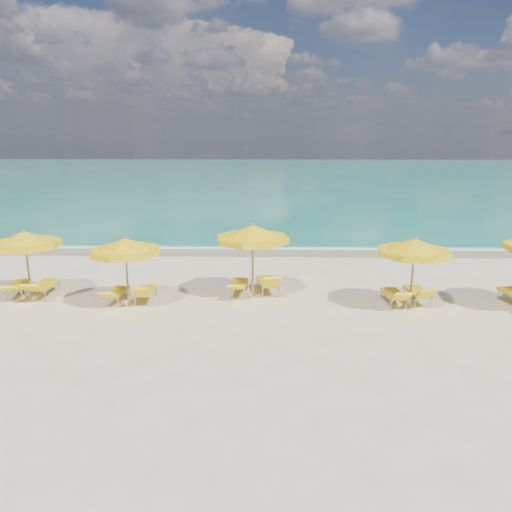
{
  "coord_description": "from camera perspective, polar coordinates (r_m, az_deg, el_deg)",
  "views": [
    {
      "loc": [
        0.44,
        -15.9,
        5.53
      ],
      "look_at": [
        0.0,
        1.5,
        1.2
      ],
      "focal_mm": 35.0,
      "sensor_mm": 36.0,
      "label": 1
    }
  ],
  "objects": [
    {
      "name": "umbrella_2",
      "position": [
        16.39,
        -14.72,
        1.01
      ],
      "size": [
        2.58,
        2.58,
        2.33
      ],
      "rotation": [
        0.0,
        0.0,
        -0.13
      ],
      "color": "#9E7E4F",
      "rests_on": "ground"
    },
    {
      "name": "umbrella_4",
      "position": [
        16.41,
        17.64,
        0.93
      ],
      "size": [
        2.81,
        2.81,
        2.36
      ],
      "rotation": [
        0.0,
        0.0,
        0.23
      ],
      "color": "#9E7E4F",
      "rests_on": "ground"
    },
    {
      "name": "umbrella_3",
      "position": [
        16.83,
        -0.4,
        2.5
      ],
      "size": [
        3.01,
        3.01,
        2.56
      ],
      "rotation": [
        0.0,
        0.0,
        -0.22
      ],
      "color": "#9E7E4F",
      "rests_on": "ground"
    },
    {
      "name": "wet_sand_band",
      "position": [
        23.95,
        0.36,
        0.62
      ],
      "size": [
        120.0,
        2.6,
        0.01
      ],
      "primitive_type": "cube",
      "color": "tan",
      "rests_on": "ground"
    },
    {
      "name": "ocean",
      "position": [
        64.14,
        1.07,
        9.02
      ],
      "size": [
        120.0,
        80.0,
        0.3
      ],
      "primitive_type": "cube",
      "color": "#15785F",
      "rests_on": "ground"
    },
    {
      "name": "lounger_3_right",
      "position": [
        17.67,
        1.35,
        -3.48
      ],
      "size": [
        0.91,
        1.87,
        0.88
      ],
      "rotation": [
        0.0,
        0.0,
        0.17
      ],
      "color": "#A5A8AD",
      "rests_on": "ground"
    },
    {
      "name": "whitecap_near",
      "position": [
        33.97,
        -9.52,
        4.41
      ],
      "size": [
        14.0,
        0.36,
        0.05
      ],
      "primitive_type": "cube",
      "color": "white",
      "rests_on": "ground"
    },
    {
      "name": "lounger_1_left",
      "position": [
        19.2,
        -25.53,
        -3.51
      ],
      "size": [
        0.92,
        1.87,
        0.7
      ],
      "rotation": [
        0.0,
        0.0,
        0.2
      ],
      "color": "#A5A8AD",
      "rests_on": "ground"
    },
    {
      "name": "foam_line",
      "position": [
        24.72,
        0.39,
        1.05
      ],
      "size": [
        120.0,
        1.2,
        0.03
      ],
      "primitive_type": "cube",
      "color": "white",
      "rests_on": "ground"
    },
    {
      "name": "ground_plane",
      "position": [
        16.83,
        -0.13,
        -5.2
      ],
      "size": [
        120.0,
        120.0,
        0.0
      ],
      "primitive_type": "plane",
      "color": "beige"
    },
    {
      "name": "lounger_4_left",
      "position": [
        17.08,
        15.46,
        -4.71
      ],
      "size": [
        0.65,
        1.71,
        0.74
      ],
      "rotation": [
        0.0,
        0.0,
        0.06
      ],
      "color": "#A5A8AD",
      "rests_on": "ground"
    },
    {
      "name": "whitecap_far",
      "position": [
        40.98,
        12.14,
        5.9
      ],
      "size": [
        18.0,
        0.3,
        0.05
      ],
      "primitive_type": "cube",
      "color": "white",
      "rests_on": "ground"
    },
    {
      "name": "umbrella_1",
      "position": [
        18.38,
        -24.91,
        1.7
      ],
      "size": [
        2.99,
        2.99,
        2.39
      ],
      "rotation": [
        0.0,
        0.0,
        -0.33
      ],
      "color": "#9E7E4F",
      "rests_on": "ground"
    },
    {
      "name": "lounger_3_left",
      "position": [
        17.53,
        -1.98,
        -3.71
      ],
      "size": [
        0.64,
        1.78,
        0.67
      ],
      "rotation": [
        0.0,
        0.0,
        -0.04
      ],
      "color": "#A5A8AD",
      "rests_on": "ground"
    },
    {
      "name": "lounger_2_right",
      "position": [
        17.17,
        -12.48,
        -4.42
      ],
      "size": [
        0.64,
        1.67,
        0.79
      ],
      "rotation": [
        0.0,
        0.0,
        0.05
      ],
      "color": "#A5A8AD",
      "rests_on": "ground"
    },
    {
      "name": "lounger_2_left",
      "position": [
        17.36,
        -15.64,
        -4.46
      ],
      "size": [
        0.62,
        1.65,
        0.67
      ],
      "rotation": [
        0.0,
        0.0,
        -0.06
      ],
      "color": "#A5A8AD",
      "rests_on": "ground"
    },
    {
      "name": "lounger_4_right",
      "position": [
        17.53,
        17.96,
        -4.39
      ],
      "size": [
        0.65,
        1.72,
        0.77
      ],
      "rotation": [
        0.0,
        0.0,
        0.05
      ],
      "color": "#A5A8AD",
      "rests_on": "ground"
    },
    {
      "name": "lounger_1_right",
      "position": [
        18.79,
        -23.08,
        -3.58
      ],
      "size": [
        0.66,
        1.87,
        0.78
      ],
      "rotation": [
        0.0,
        0.0,
        0.02
      ],
      "color": "#A5A8AD",
      "rests_on": "ground"
    }
  ]
}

